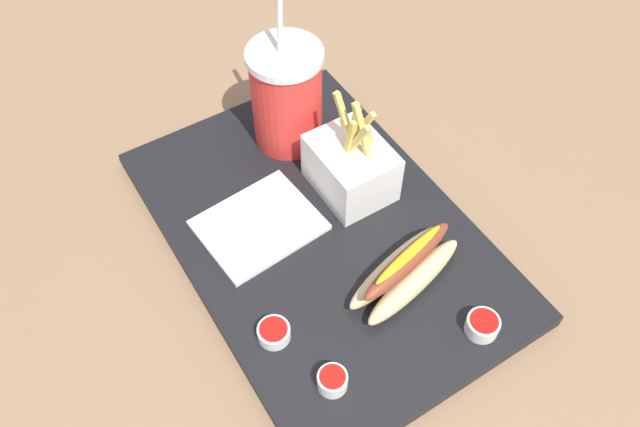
# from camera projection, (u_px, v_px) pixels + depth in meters

# --- Properties ---
(ground_plane) EXTENTS (2.40, 2.40, 0.02)m
(ground_plane) POSITION_uv_depth(u_px,v_px,m) (320.00, 242.00, 0.80)
(ground_plane) COLOR #8C6B4C
(food_tray) EXTENTS (0.49, 0.33, 0.02)m
(food_tray) POSITION_uv_depth(u_px,v_px,m) (320.00, 233.00, 0.79)
(food_tray) COLOR black
(food_tray) RESTS_ON ground_plane
(soda_cup) EXTENTS (0.10, 0.10, 0.24)m
(soda_cup) POSITION_uv_depth(u_px,v_px,m) (287.00, 96.00, 0.81)
(soda_cup) COLOR red
(soda_cup) RESTS_ON food_tray
(fries_basket) EXTENTS (0.10, 0.08, 0.14)m
(fries_basket) POSITION_uv_depth(u_px,v_px,m) (351.00, 167.00, 0.79)
(fries_basket) COLOR white
(fries_basket) RESTS_ON food_tray
(hot_dog_1) EXTENTS (0.09, 0.16, 0.06)m
(hot_dog_1) POSITION_uv_depth(u_px,v_px,m) (406.00, 270.00, 0.71)
(hot_dog_1) COLOR #E5C689
(hot_dog_1) RESTS_ON food_tray
(ketchup_cup_1) EXTENTS (0.04, 0.04, 0.02)m
(ketchup_cup_1) POSITION_uv_depth(u_px,v_px,m) (483.00, 325.00, 0.69)
(ketchup_cup_1) COLOR white
(ketchup_cup_1) RESTS_ON food_tray
(ketchup_cup_2) EXTENTS (0.03, 0.03, 0.02)m
(ketchup_cup_2) POSITION_uv_depth(u_px,v_px,m) (332.00, 380.00, 0.65)
(ketchup_cup_2) COLOR white
(ketchup_cup_2) RESTS_ON food_tray
(ketchup_cup_3) EXTENTS (0.04, 0.04, 0.02)m
(ketchup_cup_3) POSITION_uv_depth(u_px,v_px,m) (274.00, 332.00, 0.68)
(ketchup_cup_3) COLOR white
(ketchup_cup_3) RESTS_ON food_tray
(napkin_stack) EXTENTS (0.12, 0.15, 0.01)m
(napkin_stack) POSITION_uv_depth(u_px,v_px,m) (259.00, 225.00, 0.78)
(napkin_stack) COLOR white
(napkin_stack) RESTS_ON food_tray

